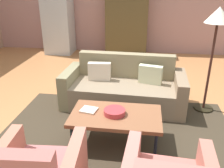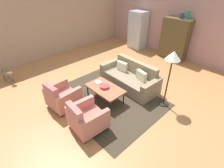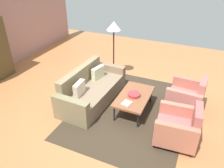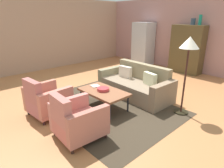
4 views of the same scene
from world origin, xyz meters
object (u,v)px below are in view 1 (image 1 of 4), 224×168
object	(u,v)px
book_stack	(89,110)
refrigerator	(58,22)
coffee_table	(116,117)
couch	(124,88)
fruit_bowl	(115,112)
floor_lamp	(217,25)
cabinet	(127,24)

from	to	relation	value
book_stack	refrigerator	size ratio (longest dim) A/B	0.13
coffee_table	book_stack	size ratio (longest dim) A/B	4.92
refrigerator	couch	bearing A→B (deg)	-54.01
fruit_bowl	floor_lamp	size ratio (longest dim) A/B	0.17
floor_lamp	coffee_table	bearing A→B (deg)	-140.90
coffee_table	couch	bearing A→B (deg)	89.84
book_stack	refrigerator	bearing A→B (deg)	113.88
couch	floor_lamp	world-z (taller)	floor_lamp
book_stack	floor_lamp	bearing A→B (deg)	31.59
fruit_bowl	book_stack	xyz separation A→B (m)	(-0.36, 0.05, -0.02)
coffee_table	fruit_bowl	world-z (taller)	fruit_bowl
book_stack	couch	bearing A→B (deg)	71.66
refrigerator	floor_lamp	bearing A→B (deg)	-40.78
book_stack	floor_lamp	world-z (taller)	floor_lamp
refrigerator	floor_lamp	xyz separation A→B (m)	(3.66, -3.16, 0.52)
cabinet	refrigerator	xyz separation A→B (m)	(-2.03, -0.10, 0.03)
couch	fruit_bowl	size ratio (longest dim) A/B	7.44
book_stack	cabinet	size ratio (longest dim) A/B	0.14
book_stack	floor_lamp	size ratio (longest dim) A/B	0.14
coffee_table	refrigerator	distance (m)	4.88
coffee_table	refrigerator	world-z (taller)	refrigerator
cabinet	coffee_table	bearing A→B (deg)	-87.08
refrigerator	book_stack	bearing A→B (deg)	-66.12
refrigerator	floor_lamp	world-z (taller)	refrigerator
couch	book_stack	world-z (taller)	couch
fruit_bowl	couch	bearing A→B (deg)	89.02
refrigerator	floor_lamp	distance (m)	4.86
couch	fruit_bowl	xyz separation A→B (m)	(-0.02, -1.19, 0.19)
coffee_table	fruit_bowl	xyz separation A→B (m)	(-0.02, 0.00, 0.07)
couch	refrigerator	bearing A→B (deg)	-51.78
fruit_bowl	book_stack	distance (m)	0.36
coffee_table	cabinet	distance (m)	4.43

